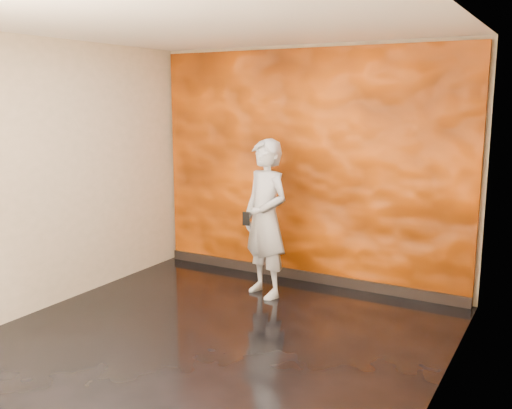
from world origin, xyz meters
The scene contains 5 objects.
room centered at (0.00, 0.00, 1.40)m, with size 4.02×4.02×2.81m.
feature_wall centered at (0.00, 1.96, 1.38)m, with size 3.90×0.06×2.75m, color #FF6106.
baseboard centered at (0.00, 1.92, 0.06)m, with size 3.90×0.04×0.12m, color black.
man centered at (-0.16, 1.24, 0.88)m, with size 0.64×0.42×1.76m, color #989DA7.
phone centered at (-0.27, 1.00, 0.91)m, with size 0.08×0.02×0.15m, color black.
Camera 1 is at (2.77, -4.18, 2.19)m, focal length 40.00 mm.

